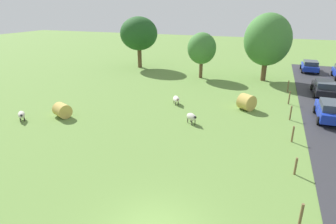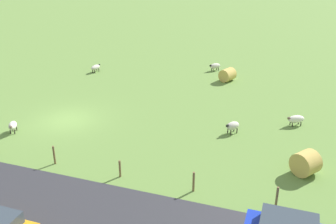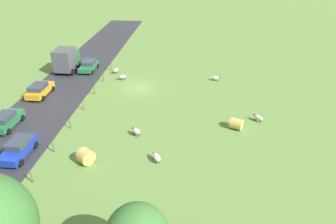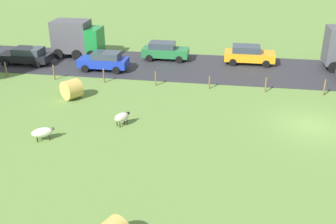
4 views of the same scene
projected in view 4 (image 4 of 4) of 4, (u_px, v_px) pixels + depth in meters
ground_plane at (312, 126)px, 24.57m from camera, size 160.00×160.00×0.00m
road_strip at (292, 72)px, 33.92m from camera, size 8.00×80.00×0.06m
sheep_1 at (122, 117)px, 24.47m from camera, size 1.13×1.06×0.83m
sheep_3 at (43, 132)px, 22.75m from camera, size 1.09×1.31×0.77m
hay_bale_1 at (72, 89)px, 28.41m from camera, size 1.74×1.79×1.40m
fence_post_1 at (324, 88)px, 28.97m from camera, size 0.12×0.12×1.22m
fence_post_2 at (266, 85)px, 29.61m from camera, size 0.12×0.12×1.16m
fence_post_3 at (210, 82)px, 30.26m from camera, size 0.12×0.12×1.01m
fence_post_4 at (156, 79)px, 30.86m from camera, size 0.12×0.12×1.14m
fence_post_5 at (104, 75)px, 31.47m from camera, size 0.12×0.12×1.18m
fence_post_6 at (54, 72)px, 32.08m from camera, size 0.12×0.12×1.25m
fence_post_7 at (6, 70)px, 32.70m from camera, size 0.12×0.12×1.26m
truck_1 at (77, 38)px, 37.51m from camera, size 2.68×4.51×3.39m
car_0 at (26, 56)px, 35.64m from camera, size 2.11×4.58×1.50m
car_1 at (104, 61)px, 34.07m from camera, size 1.99×4.19×1.59m
car_5 at (165, 51)px, 36.88m from camera, size 1.97×4.25×1.64m
car_6 at (249, 54)px, 35.79m from camera, size 2.18×4.45×1.63m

